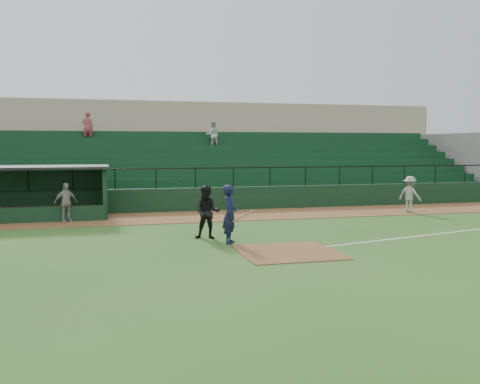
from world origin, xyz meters
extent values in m
plane|color=#2C551B|center=(0.00, 0.00, 0.00)|extent=(90.00, 90.00, 0.00)
cube|color=brown|center=(0.00, 8.00, 0.01)|extent=(40.00, 4.00, 0.03)
cube|color=brown|center=(0.00, -1.00, 0.01)|extent=(3.00, 3.00, 0.03)
cube|color=white|center=(8.00, 1.20, 0.01)|extent=(17.49, 4.44, 0.01)
cube|color=black|center=(0.00, 10.20, 0.60)|extent=(36.00, 0.35, 1.20)
cylinder|color=black|center=(0.00, 10.20, 2.20)|extent=(36.00, 0.06, 0.06)
cube|color=slate|center=(0.00, 15.10, 1.80)|extent=(36.00, 9.00, 3.60)
cube|color=#0F381C|center=(0.00, 14.60, 2.25)|extent=(34.56, 8.00, 4.05)
cube|color=slate|center=(18.00, 15.15, 2.10)|extent=(0.35, 9.50, 4.20)
cube|color=tan|center=(0.00, 21.60, 3.20)|extent=(38.00, 3.00, 6.40)
cube|color=slate|center=(0.00, 19.60, 3.70)|extent=(36.00, 2.00, 0.20)
imported|color=#BDBDBD|center=(1.30, 16.90, 4.04)|extent=(0.87, 0.67, 1.78)
imported|color=#A03A41|center=(-6.42, 17.90, 4.52)|extent=(0.67, 0.44, 1.84)
cube|color=black|center=(-9.75, 10.40, 1.15)|extent=(8.50, 0.20, 2.30)
cube|color=black|center=(-5.50, 9.10, 1.15)|extent=(0.20, 2.60, 2.30)
cube|color=black|center=(-9.75, 9.10, 2.36)|extent=(8.90, 3.20, 0.12)
cube|color=olive|center=(-9.75, 10.00, 0.25)|extent=(7.65, 0.40, 0.50)
cube|color=black|center=(-9.75, 7.75, 0.35)|extent=(8.50, 0.12, 0.70)
imported|color=black|center=(-1.40, 1.00, 1.01)|extent=(0.73, 0.86, 2.01)
cylinder|color=olive|center=(-1.00, 0.80, 0.95)|extent=(0.79, 0.34, 0.35)
imported|color=black|center=(-1.97, 2.07, 0.96)|extent=(1.12, 1.00, 1.92)
imported|color=gray|center=(9.23, 6.81, 0.93)|extent=(1.16, 1.34, 1.80)
imported|color=#9B9691|center=(-7.17, 7.62, 0.88)|extent=(1.08, 0.76, 1.71)
camera|label=1|loc=(-5.57, -16.40, 3.33)|focal=39.53mm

